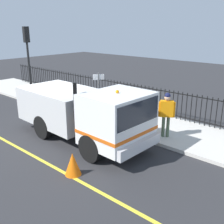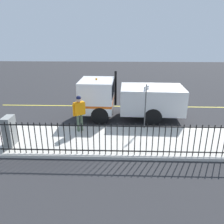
{
  "view_description": "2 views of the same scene",
  "coord_description": "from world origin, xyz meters",
  "views": [
    {
      "loc": [
        -6.69,
        -9.4,
        4.4
      ],
      "look_at": [
        0.92,
        -2.69,
        1.11
      ],
      "focal_mm": 42.86,
      "sensor_mm": 36.0,
      "label": 1
    },
    {
      "loc": [
        12.35,
        -2.5,
        4.83
      ],
      "look_at": [
        1.57,
        -2.85,
        0.92
      ],
      "focal_mm": 35.9,
      "sensor_mm": 36.0,
      "label": 2
    }
  ],
  "objects": [
    {
      "name": "street_sign",
      "position": [
        1.73,
        -1.18,
        1.56
      ],
      "size": [
        0.43,
        0.31,
        2.29
      ],
      "color": "#4C4C4C",
      "rests_on": "sidewalk_slab"
    },
    {
      "name": "ground_plane",
      "position": [
        0.0,
        0.0,
        0.0
      ],
      "size": [
        51.74,
        51.74,
        0.0
      ],
      "primitive_type": "plane",
      "color": "#2B2B2D",
      "rests_on": "ground"
    },
    {
      "name": "utility_cabinet",
      "position": [
        3.69,
        -7.22,
        0.77
      ],
      "size": [
        0.67,
        0.37,
        1.28
      ],
      "primitive_type": "cube",
      "color": "gray",
      "rests_on": "sidewalk_slab"
    },
    {
      "name": "worker_standing",
      "position": [
        2.18,
        -4.43,
        1.24
      ],
      "size": [
        0.48,
        0.56,
        1.81
      ],
      "rotation": [
        0.0,
        0.0,
        2.16
      ],
      "color": "orange",
      "rests_on": "sidewalk_slab"
    },
    {
      "name": "lane_marking",
      "position": [
        -2.15,
        0.0,
        0.0
      ],
      "size": [
        0.12,
        21.17,
        0.01
      ],
      "primitive_type": "cube",
      "color": "yellow",
      "rests_on": "ground"
    },
    {
      "name": "work_truck",
      "position": [
        -0.01,
        -2.22,
        1.27
      ],
      "size": [
        2.43,
        6.07,
        2.6
      ],
      "rotation": [
        0.0,
        0.0,
        3.11
      ],
      "color": "white",
      "rests_on": "ground"
    },
    {
      "name": "iron_fence",
      "position": [
        4.42,
        0.0,
        0.82
      ],
      "size": [
        0.04,
        20.03,
        1.36
      ],
      "color": "black",
      "rests_on": "sidewalk_slab"
    },
    {
      "name": "traffic_cone",
      "position": [
        -2.02,
        -3.68,
        0.36
      ],
      "size": [
        0.51,
        0.51,
        0.72
      ],
      "primitive_type": "cone",
      "color": "orange",
      "rests_on": "ground"
    },
    {
      "name": "sidewalk_slab",
      "position": [
        3.06,
        0.0,
        0.07
      ],
      "size": [
        3.16,
        23.52,
        0.13
      ],
      "primitive_type": "cube",
      "color": "beige",
      "rests_on": "ground"
    }
  ]
}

